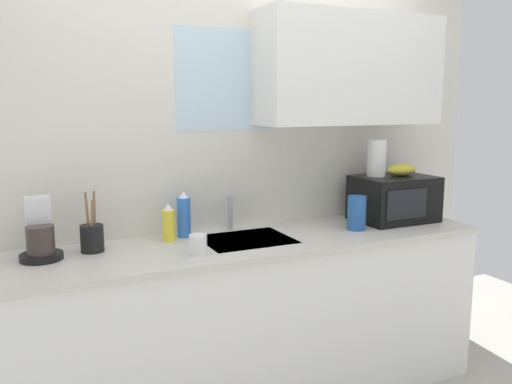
% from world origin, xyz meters
% --- Properties ---
extents(kitchen_wall_assembly, '(3.32, 0.42, 2.50)m').
position_xyz_m(kitchen_wall_assembly, '(0.14, 0.31, 1.37)').
color(kitchen_wall_assembly, silver).
rests_on(kitchen_wall_assembly, ground).
extents(counter_unit, '(2.55, 0.63, 0.90)m').
position_xyz_m(counter_unit, '(-0.00, 0.00, 0.46)').
color(counter_unit, white).
rests_on(counter_unit, ground).
extents(sink_faucet, '(0.03, 0.03, 0.19)m').
position_xyz_m(sink_faucet, '(-0.05, 0.24, 1.00)').
color(sink_faucet, '#B2B5BA').
rests_on(sink_faucet, counter_unit).
extents(microwave, '(0.46, 0.35, 0.27)m').
position_xyz_m(microwave, '(0.94, 0.05, 1.04)').
color(microwave, black).
rests_on(microwave, counter_unit).
extents(banana_bunch, '(0.20, 0.11, 0.07)m').
position_xyz_m(banana_bunch, '(0.99, 0.05, 1.20)').
color(banana_bunch, gold).
rests_on(banana_bunch, microwave).
extents(paper_towel_roll, '(0.11, 0.11, 0.22)m').
position_xyz_m(paper_towel_roll, '(0.84, 0.10, 1.28)').
color(paper_towel_roll, white).
rests_on(paper_towel_roll, microwave).
extents(coffee_maker, '(0.19, 0.21, 0.28)m').
position_xyz_m(coffee_maker, '(-1.04, 0.11, 1.00)').
color(coffee_maker, black).
rests_on(coffee_maker, counter_unit).
extents(dish_soap_bottle_blue, '(0.07, 0.07, 0.25)m').
position_xyz_m(dish_soap_bottle_blue, '(-0.33, 0.20, 1.02)').
color(dish_soap_bottle_blue, blue).
rests_on(dish_soap_bottle_blue, counter_unit).
extents(dish_soap_bottle_yellow, '(0.07, 0.07, 0.20)m').
position_xyz_m(dish_soap_bottle_yellow, '(-0.42, 0.16, 0.99)').
color(dish_soap_bottle_yellow, yellow).
rests_on(dish_soap_bottle_yellow, counter_unit).
extents(cereal_canister, '(0.10, 0.10, 0.19)m').
position_xyz_m(cereal_canister, '(0.60, -0.05, 1.00)').
color(cereal_canister, '#2659A5').
rests_on(cereal_canister, counter_unit).
extents(mug_white, '(0.08, 0.08, 0.09)m').
position_xyz_m(mug_white, '(-0.37, -0.14, 0.95)').
color(mug_white, white).
rests_on(mug_white, counter_unit).
extents(utensil_crock, '(0.11, 0.11, 0.29)m').
position_xyz_m(utensil_crock, '(-0.81, 0.12, 0.97)').
color(utensil_crock, black).
rests_on(utensil_crock, counter_unit).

